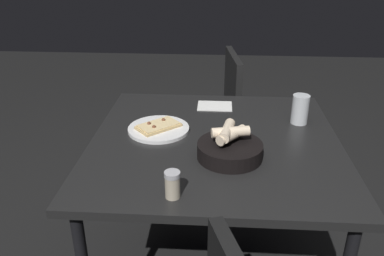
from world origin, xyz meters
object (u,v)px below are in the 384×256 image
beer_glass (301,111)px  pepper_shaker (174,186)px  dining_table (216,154)px  pizza_plate (160,128)px  chair_far (212,114)px  bread_basket (231,148)px

beer_glass → pepper_shaker: bearing=-129.8°
dining_table → pizza_plate: (-0.23, 0.07, 0.08)m
dining_table → pepper_shaker: pepper_shaker is taller
dining_table → chair_far: 0.84m
beer_glass → chair_far: bearing=120.7°
chair_far → beer_glass: bearing=-59.3°
pizza_plate → chair_far: 0.82m
pizza_plate → pepper_shaker: size_ratio=2.87×
pizza_plate → beer_glass: (0.59, 0.12, 0.04)m
pizza_plate → pepper_shaker: pepper_shaker is taller
dining_table → beer_glass: 0.41m
dining_table → bread_basket: bread_basket is taller
pepper_shaker → chair_far: chair_far is taller
pepper_shaker → pizza_plate: bearing=103.3°
dining_table → pepper_shaker: 0.42m
dining_table → bread_basket: (0.05, -0.14, 0.10)m
pepper_shaker → dining_table: bearing=72.4°
bread_basket → pepper_shaker: bearing=-125.0°
chair_far → pizza_plate: bearing=-105.4°
dining_table → beer_glass: beer_glass is taller
dining_table → beer_glass: bearing=27.1°
beer_glass → pizza_plate: bearing=-168.8°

